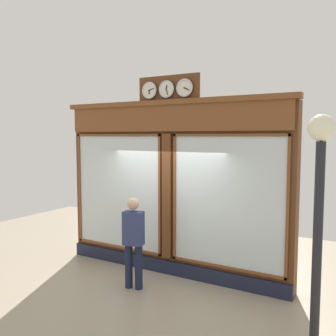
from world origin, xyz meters
The scene contains 3 objects.
shop_facade centered at (0.00, -0.13, 1.77)m, with size 5.05×0.42×3.99m.
pedestrian centered at (0.18, 0.94, 0.93)m, with size 0.40×0.29×1.69m.
street_lamp centered at (-3.13, 2.22, 2.05)m, with size 0.28×0.28×3.03m.
Camera 1 is at (-3.68, 6.29, 2.81)m, focal length 39.24 mm.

